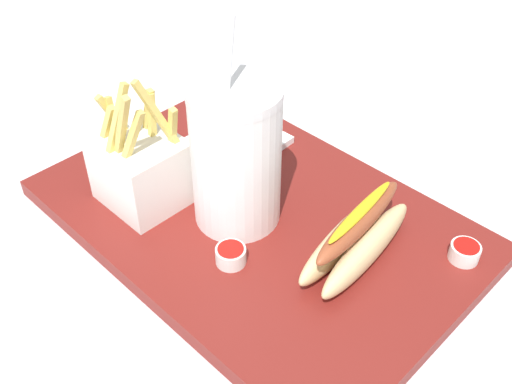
# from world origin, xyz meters

# --- Properties ---
(ground_plane) EXTENTS (2.40, 2.40, 0.02)m
(ground_plane) POSITION_xyz_m (0.00, 0.00, -0.01)
(ground_plane) COLOR silver
(food_tray) EXTENTS (0.47, 0.32, 0.02)m
(food_tray) POSITION_xyz_m (0.00, 0.00, 0.01)
(food_tray) COLOR maroon
(food_tray) RESTS_ON ground_plane
(soda_cup) EXTENTS (0.09, 0.09, 0.23)m
(soda_cup) POSITION_xyz_m (0.01, 0.02, 0.10)
(soda_cup) COLOR white
(soda_cup) RESTS_ON food_tray
(fries_basket) EXTENTS (0.09, 0.08, 0.16)m
(fries_basket) POSITION_xyz_m (0.11, 0.07, 0.06)
(fries_basket) COLOR white
(fries_basket) RESTS_ON food_tray
(hot_dog_1) EXTENTS (0.07, 0.17, 0.07)m
(hot_dog_1) POSITION_xyz_m (-0.12, -0.02, 0.05)
(hot_dog_1) COLOR #E5C689
(hot_dog_1) RESTS_ON food_tray
(ketchup_cup_1) EXTENTS (0.03, 0.03, 0.02)m
(ketchup_cup_1) POSITION_xyz_m (-0.20, -0.10, 0.03)
(ketchup_cup_1) COLOR white
(ketchup_cup_1) RESTS_ON food_tray
(ketchup_cup_2) EXTENTS (0.03, 0.03, 0.02)m
(ketchup_cup_2) POSITION_xyz_m (-0.03, 0.07, 0.03)
(ketchup_cup_2) COLOR white
(ketchup_cup_2) RESTS_ON food_tray
(napkin_stack) EXTENTS (0.11, 0.13, 0.01)m
(napkin_stack) POSITION_xyz_m (0.11, -0.06, 0.02)
(napkin_stack) COLOR white
(napkin_stack) RESTS_ON food_tray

